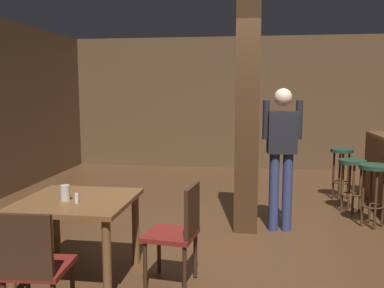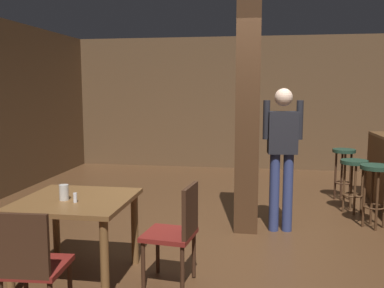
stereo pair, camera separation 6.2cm
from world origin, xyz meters
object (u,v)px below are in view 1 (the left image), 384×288
Objects in this scene: dining_table at (78,212)px; bar_stool_far at (341,162)px; chair_east at (179,229)px; salt_shaker at (77,198)px; bar_stool_near at (374,180)px; bar_stool_mid at (352,172)px; chair_south at (34,264)px; standing_person at (282,149)px; napkin_cup at (65,193)px.

dining_table is 4.36m from bar_stool_far.
salt_shaker is (-0.86, -0.15, 0.28)m from chair_east.
salt_shaker is at bearing -129.81° from bar_stool_far.
bar_stool_near is 0.65m from bar_stool_mid.
chair_south is 10.68× the size of salt_shaker.
standing_person is 1.46m from bar_stool_mid.
dining_table is 1.21× the size of bar_stool_far.
salt_shaker reaches higher than dining_table.
bar_stool_mid is at bearing 41.67° from napkin_cup.
bar_stool_far reaches higher than dining_table.
chair_south is 4.46m from bar_stool_mid.
bar_stool_near is (3.09, 2.01, -0.22)m from napkin_cup.
napkin_cup is 0.17× the size of bar_stool_near.
salt_shaker is 0.11× the size of bar_stool_near.
bar_stool_far is (2.83, 3.40, -0.20)m from salt_shaker.
standing_person is 1.25m from bar_stool_near.
chair_south reaches higher than salt_shaker.
chair_east is 1.04m from napkin_cup.
dining_table is 11.55× the size of salt_shaker.
napkin_cup reaches higher than salt_shaker.
chair_east is at bearing 9.57° from salt_shaker.
bar_stool_mid is 0.70m from bar_stool_far.
chair_south is at bearing -90.55° from salt_shaker.
bar_stool_far is (2.96, 3.34, -0.23)m from napkin_cup.
salt_shaker is 3.62m from bar_stool_near.
napkin_cup is at bearing -174.99° from chair_east.
napkin_cup is 3.69m from bar_stool_near.
bar_stool_mid is at bearing 43.56° from salt_shaker.
bar_stool_far is at bearing 55.51° from chair_south.
dining_table is 0.92m from chair_east.
standing_person reaches higher than salt_shaker.
bar_stool_far is at bearing 48.44° from napkin_cup.
bar_stool_near is (1.15, 0.30, -0.40)m from standing_person.
bar_stool_near is at bearing 32.73° from dining_table.
standing_person is at bearing 41.25° from napkin_cup.
chair_east is (0.92, 0.02, -0.12)m from dining_table.
napkin_cup reaches higher than bar_stool_far.
chair_south is (0.04, -0.86, -0.12)m from dining_table.
napkin_cup is at bearing -131.56° from bar_stool_far.
chair_east is 1.12× the size of bar_stool_far.
bar_stool_far is (-0.13, 1.33, -0.01)m from bar_stool_near.
napkin_cup is at bearing 98.75° from chair_south.
bar_stool_near reaches higher than dining_table.
bar_stool_far is (1.97, 3.25, 0.08)m from chair_east.
chair_south is 6.52× the size of napkin_cup.
salt_shaker reaches higher than bar_stool_mid.
chair_east is at bearing -121.18° from bar_stool_far.
bar_stool_far is at bearing 95.67° from bar_stool_near.
bar_stool_mid is (2.97, 2.64, -0.25)m from napkin_cup.
chair_south is 1.12× the size of bar_stool_far.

